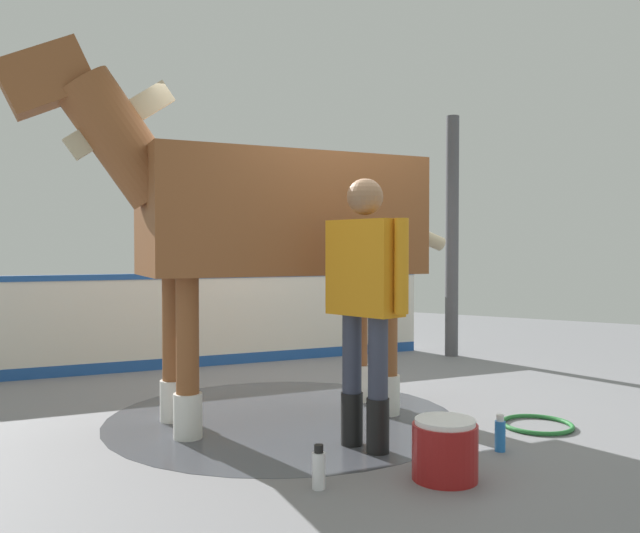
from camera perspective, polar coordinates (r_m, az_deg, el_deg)
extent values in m
cube|color=gray|center=(5.47, 0.22, -12.56)|extent=(16.00, 16.00, 0.02)
cylinder|color=#42444C|center=(5.24, -3.31, -13.05)|extent=(2.73, 2.73, 0.00)
cube|color=silver|center=(7.46, -10.09, -4.82)|extent=(4.59, 3.14, 0.99)
cube|color=#1E4C99|center=(7.42, -10.11, -0.78)|extent=(4.60, 3.16, 0.06)
cube|color=#1E4C99|center=(7.53, -10.07, -8.13)|extent=(4.59, 3.14, 0.12)
cylinder|color=#4C4C51|center=(8.16, 11.49, 2.59)|extent=(0.16, 0.16, 2.95)
cube|color=brown|center=(5.08, -3.34, 4.49)|extent=(2.26, 1.94, 0.91)
cylinder|color=brown|center=(4.66, -11.53, -7.85)|extent=(0.16, 0.16, 1.13)
cylinder|color=silver|center=(4.74, -11.50, -12.70)|extent=(0.20, 0.20, 0.32)
cylinder|color=brown|center=(5.14, -12.76, -6.97)|extent=(0.16, 0.16, 1.13)
cylinder|color=silver|center=(5.22, -12.74, -11.38)|extent=(0.20, 0.20, 0.32)
cylinder|color=brown|center=(5.25, 5.93, -6.78)|extent=(0.16, 0.16, 1.13)
cylinder|color=silver|center=(5.32, 5.92, -11.11)|extent=(0.20, 0.20, 0.32)
cylinder|color=brown|center=(5.68, 3.38, -6.13)|extent=(0.16, 0.16, 1.13)
cylinder|color=silver|center=(5.75, 3.37, -10.14)|extent=(0.20, 0.20, 0.32)
cylinder|color=brown|center=(4.84, -17.09, 10.61)|extent=(0.94, 0.82, 0.98)
cube|color=#C6B793|center=(4.86, -17.11, 12.20)|extent=(0.66, 0.48, 0.60)
cube|color=brown|center=(4.87, -22.93, 14.94)|extent=(0.70, 0.60, 0.56)
cylinder|color=#C6B793|center=(5.59, 7.80, 3.18)|extent=(0.65, 0.49, 0.35)
cylinder|color=black|center=(4.51, 2.81, -13.18)|extent=(0.15, 0.15, 0.35)
cylinder|color=#383D51|center=(4.42, 2.81, -7.60)|extent=(0.13, 0.13, 0.53)
cylinder|color=black|center=(4.36, 5.09, -13.71)|extent=(0.15, 0.15, 0.35)
cylinder|color=#383D51|center=(4.26, 5.10, -7.95)|extent=(0.13, 0.13, 0.53)
cube|color=orange|center=(4.28, 3.95, -0.09)|extent=(0.34, 0.56, 0.63)
cylinder|color=orange|center=(4.50, 1.05, 0.19)|extent=(0.09, 0.09, 0.60)
cylinder|color=orange|center=(4.08, 7.15, 0.04)|extent=(0.09, 0.09, 0.60)
sphere|color=#936B4C|center=(4.29, 3.96, 6.12)|extent=(0.24, 0.24, 0.24)
cylinder|color=maroon|center=(3.94, 10.89, -15.65)|extent=(0.38, 0.38, 0.32)
cylinder|color=white|center=(3.89, 10.90, -13.20)|extent=(0.35, 0.35, 0.03)
cylinder|color=white|center=(3.75, -0.11, -17.46)|extent=(0.07, 0.07, 0.20)
cylinder|color=black|center=(3.72, -0.11, -15.67)|extent=(0.05, 0.05, 0.04)
cylinder|color=blue|center=(4.55, 15.50, -14.13)|extent=(0.07, 0.07, 0.20)
cylinder|color=white|center=(4.51, 15.51, -12.66)|extent=(0.05, 0.05, 0.04)
torus|color=#267233|center=(5.23, 18.50, -12.99)|extent=(0.53, 0.53, 0.03)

